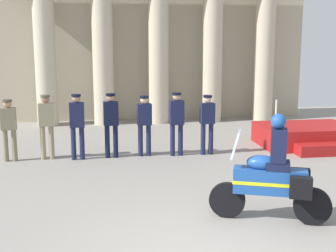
{
  "coord_description": "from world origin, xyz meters",
  "views": [
    {
      "loc": [
        -1.41,
        -6.01,
        3.13
      ],
      "look_at": [
        0.01,
        3.68,
        1.28
      ],
      "focal_mm": 49.36,
      "sensor_mm": 36.0,
      "label": 1
    }
  ],
  "objects": [
    {
      "name": "officer_in_row_1",
      "position": [
        -2.84,
        6.16,
        1.01
      ],
      "size": [
        0.4,
        0.25,
        1.71
      ],
      "rotation": [
        0.0,
        0.0,
        3.22
      ],
      "color": "gray",
      "rests_on": "ground_plane"
    },
    {
      "name": "officer_in_row_5",
      "position": [
        0.59,
        6.05,
        1.01
      ],
      "size": [
        0.4,
        0.25,
        1.72
      ],
      "rotation": [
        0.0,
        0.0,
        3.22
      ],
      "color": "#191E42",
      "rests_on": "ground_plane"
    },
    {
      "name": "motorcycle_with_rider",
      "position": [
        1.5,
        1.26,
        0.79
      ],
      "size": [
        2.0,
        1.0,
        1.9
      ],
      "rotation": [
        0.0,
        0.0,
        2.78
      ],
      "color": "black",
      "rests_on": "ground_plane"
    },
    {
      "name": "colonnade_backdrop",
      "position": [
        0.74,
        11.66,
        3.3
      ],
      "size": [
        11.88,
        1.6,
        6.17
      ],
      "color": "#B6AB91",
      "rests_on": "ground_plane"
    },
    {
      "name": "officer_in_row_3",
      "position": [
        -1.17,
        6.08,
        1.02
      ],
      "size": [
        0.4,
        0.25,
        1.72
      ],
      "rotation": [
        0.0,
        0.0,
        3.22
      ],
      "color": "black",
      "rests_on": "ground_plane"
    },
    {
      "name": "officer_in_row_2",
      "position": [
        -2.05,
        6.01,
        1.02
      ],
      "size": [
        0.4,
        0.25,
        1.73
      ],
      "rotation": [
        0.0,
        0.0,
        3.22
      ],
      "color": "#191E42",
      "rests_on": "ground_plane"
    },
    {
      "name": "officer_in_row_0",
      "position": [
        -3.77,
        6.09,
        0.95
      ],
      "size": [
        0.4,
        0.25,
        1.61
      ],
      "rotation": [
        0.0,
        0.0,
        3.22
      ],
      "color": "#7A7056",
      "rests_on": "ground_plane"
    },
    {
      "name": "reviewing_stand",
      "position": [
        4.57,
        6.62,
        0.29
      ],
      "size": [
        2.69,
        2.36,
        1.51
      ],
      "color": "#A51919",
      "rests_on": "ground_plane"
    },
    {
      "name": "officer_in_row_4",
      "position": [
        -0.28,
        6.14,
        0.97
      ],
      "size": [
        0.4,
        0.25,
        1.64
      ],
      "rotation": [
        0.0,
        0.0,
        3.22
      ],
      "color": "#191E42",
      "rests_on": "ground_plane"
    },
    {
      "name": "officer_in_row_6",
      "position": [
        1.43,
        6.05,
        0.97
      ],
      "size": [
        0.4,
        0.25,
        1.64
      ],
      "rotation": [
        0.0,
        0.0,
        3.22
      ],
      "color": "#191E42",
      "rests_on": "ground_plane"
    }
  ]
}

